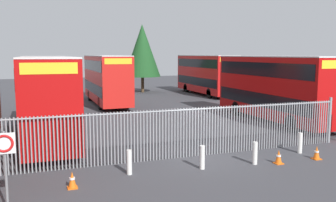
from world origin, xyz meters
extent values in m
plane|color=#3D3D42|center=(0.00, 8.00, 0.00)|extent=(100.00, 100.00, 0.00)
cylinder|color=gray|center=(-7.98, 0.00, 1.10)|extent=(0.06, 0.06, 2.20)
cylinder|color=gray|center=(-7.84, 0.00, 1.10)|extent=(0.06, 0.06, 2.20)
cylinder|color=gray|center=(-7.70, 0.00, 1.10)|extent=(0.06, 0.06, 2.20)
cylinder|color=gray|center=(-7.56, 0.00, 1.10)|extent=(0.06, 0.06, 2.20)
cylinder|color=gray|center=(-7.42, 0.00, 1.10)|extent=(0.06, 0.06, 2.20)
cylinder|color=gray|center=(-7.28, 0.00, 1.10)|extent=(0.06, 0.06, 2.20)
cylinder|color=gray|center=(-7.14, 0.00, 1.10)|extent=(0.06, 0.06, 2.20)
cylinder|color=gray|center=(-7.00, 0.00, 1.10)|extent=(0.06, 0.06, 2.20)
cylinder|color=gray|center=(-6.86, 0.00, 1.10)|extent=(0.06, 0.06, 2.20)
cylinder|color=gray|center=(-6.72, 0.00, 1.10)|extent=(0.06, 0.06, 2.20)
cylinder|color=gray|center=(-6.58, 0.00, 1.10)|extent=(0.06, 0.06, 2.20)
cylinder|color=gray|center=(-6.44, 0.00, 1.10)|extent=(0.06, 0.06, 2.20)
cylinder|color=gray|center=(-6.30, 0.00, 1.10)|extent=(0.06, 0.06, 2.20)
cylinder|color=gray|center=(-6.16, 0.00, 1.10)|extent=(0.06, 0.06, 2.20)
cylinder|color=gray|center=(-6.02, 0.00, 1.10)|extent=(0.06, 0.06, 2.20)
cylinder|color=gray|center=(-5.88, 0.00, 1.10)|extent=(0.06, 0.06, 2.20)
cylinder|color=gray|center=(-5.74, 0.00, 1.10)|extent=(0.06, 0.06, 2.20)
cylinder|color=gray|center=(-5.60, 0.00, 1.10)|extent=(0.06, 0.06, 2.20)
cylinder|color=gray|center=(-5.46, 0.00, 1.10)|extent=(0.06, 0.06, 2.20)
cylinder|color=gray|center=(-5.32, 0.00, 1.10)|extent=(0.06, 0.06, 2.20)
cylinder|color=gray|center=(-5.18, 0.00, 1.10)|extent=(0.06, 0.06, 2.20)
cylinder|color=gray|center=(-5.04, 0.00, 1.10)|extent=(0.06, 0.06, 2.20)
cylinder|color=gray|center=(-4.90, 0.00, 1.10)|extent=(0.06, 0.06, 2.20)
cylinder|color=gray|center=(-4.76, 0.00, 1.10)|extent=(0.06, 0.06, 2.20)
cylinder|color=gray|center=(-4.62, 0.00, 1.10)|extent=(0.06, 0.06, 2.20)
cylinder|color=gray|center=(-4.48, 0.00, 1.10)|extent=(0.06, 0.06, 2.20)
cylinder|color=gray|center=(-4.34, 0.00, 1.10)|extent=(0.06, 0.06, 2.20)
cylinder|color=gray|center=(-4.20, 0.00, 1.10)|extent=(0.06, 0.06, 2.20)
cylinder|color=gray|center=(-4.06, 0.00, 1.10)|extent=(0.06, 0.06, 2.20)
cylinder|color=gray|center=(-3.92, 0.00, 1.10)|extent=(0.06, 0.06, 2.20)
cylinder|color=gray|center=(-3.78, 0.00, 1.10)|extent=(0.06, 0.06, 2.20)
cylinder|color=gray|center=(-3.64, 0.00, 1.10)|extent=(0.06, 0.06, 2.20)
cylinder|color=gray|center=(-3.50, 0.00, 1.10)|extent=(0.06, 0.06, 2.20)
cylinder|color=gray|center=(-3.36, 0.00, 1.10)|extent=(0.06, 0.06, 2.20)
cylinder|color=gray|center=(-3.22, 0.00, 1.10)|extent=(0.06, 0.06, 2.20)
cylinder|color=gray|center=(-3.08, 0.00, 1.10)|extent=(0.06, 0.06, 2.20)
cylinder|color=gray|center=(-2.94, 0.00, 1.10)|extent=(0.06, 0.06, 2.20)
cylinder|color=gray|center=(-2.80, 0.00, 1.10)|extent=(0.06, 0.06, 2.20)
cylinder|color=gray|center=(-2.66, 0.00, 1.10)|extent=(0.06, 0.06, 2.20)
cylinder|color=gray|center=(-2.52, 0.00, 1.10)|extent=(0.06, 0.06, 2.20)
cylinder|color=gray|center=(-2.38, 0.00, 1.10)|extent=(0.06, 0.06, 2.20)
cylinder|color=gray|center=(-2.24, 0.00, 1.10)|extent=(0.06, 0.06, 2.20)
cylinder|color=gray|center=(-2.10, 0.00, 1.10)|extent=(0.06, 0.06, 2.20)
cylinder|color=gray|center=(-1.96, 0.00, 1.10)|extent=(0.06, 0.06, 2.20)
cylinder|color=gray|center=(-1.82, 0.00, 1.10)|extent=(0.06, 0.06, 2.20)
cylinder|color=gray|center=(-1.68, 0.00, 1.10)|extent=(0.06, 0.06, 2.20)
cylinder|color=gray|center=(-1.55, 0.00, 1.10)|extent=(0.06, 0.06, 2.20)
cylinder|color=gray|center=(-1.41, 0.00, 1.10)|extent=(0.06, 0.06, 2.20)
cylinder|color=gray|center=(-1.27, 0.00, 1.10)|extent=(0.06, 0.06, 2.20)
cylinder|color=gray|center=(-1.13, 0.00, 1.10)|extent=(0.06, 0.06, 2.20)
cylinder|color=gray|center=(-0.99, 0.00, 1.10)|extent=(0.06, 0.06, 2.20)
cylinder|color=gray|center=(-0.85, 0.00, 1.10)|extent=(0.06, 0.06, 2.20)
cylinder|color=gray|center=(-0.71, 0.00, 1.10)|extent=(0.06, 0.06, 2.20)
cylinder|color=gray|center=(-0.57, 0.00, 1.10)|extent=(0.06, 0.06, 2.20)
cylinder|color=gray|center=(-0.43, 0.00, 1.10)|extent=(0.06, 0.06, 2.20)
cylinder|color=gray|center=(-0.29, 0.00, 1.10)|extent=(0.06, 0.06, 2.20)
cylinder|color=gray|center=(-0.15, 0.00, 1.10)|extent=(0.06, 0.06, 2.20)
cylinder|color=gray|center=(-0.01, 0.00, 1.10)|extent=(0.06, 0.06, 2.20)
cylinder|color=gray|center=(0.13, 0.00, 1.10)|extent=(0.06, 0.06, 2.20)
cylinder|color=gray|center=(0.27, 0.00, 1.10)|extent=(0.06, 0.06, 2.20)
cylinder|color=gray|center=(0.41, 0.00, 1.10)|extent=(0.06, 0.06, 2.20)
cylinder|color=gray|center=(0.55, 0.00, 1.10)|extent=(0.06, 0.06, 2.20)
cylinder|color=gray|center=(0.69, 0.00, 1.10)|extent=(0.06, 0.06, 2.20)
cylinder|color=gray|center=(0.83, 0.00, 1.10)|extent=(0.06, 0.06, 2.20)
cylinder|color=gray|center=(0.97, 0.00, 1.10)|extent=(0.06, 0.06, 2.20)
cylinder|color=gray|center=(1.11, 0.00, 1.10)|extent=(0.06, 0.06, 2.20)
cylinder|color=gray|center=(1.25, 0.00, 1.10)|extent=(0.06, 0.06, 2.20)
cylinder|color=gray|center=(1.39, 0.00, 1.10)|extent=(0.06, 0.06, 2.20)
cylinder|color=gray|center=(1.53, 0.00, 1.10)|extent=(0.06, 0.06, 2.20)
cylinder|color=gray|center=(1.67, 0.00, 1.10)|extent=(0.06, 0.06, 2.20)
cylinder|color=gray|center=(1.81, 0.00, 1.10)|extent=(0.06, 0.06, 2.20)
cylinder|color=gray|center=(1.95, 0.00, 1.10)|extent=(0.06, 0.06, 2.20)
cylinder|color=gray|center=(2.09, 0.00, 1.10)|extent=(0.06, 0.06, 2.20)
cylinder|color=gray|center=(2.23, 0.00, 1.10)|extent=(0.06, 0.06, 2.20)
cylinder|color=gray|center=(2.37, 0.00, 1.10)|extent=(0.06, 0.06, 2.20)
cylinder|color=gray|center=(2.51, 0.00, 1.10)|extent=(0.06, 0.06, 2.20)
cylinder|color=gray|center=(2.65, 0.00, 1.10)|extent=(0.06, 0.06, 2.20)
cylinder|color=gray|center=(2.79, 0.00, 1.10)|extent=(0.06, 0.06, 2.20)
cylinder|color=gray|center=(2.93, 0.00, 1.10)|extent=(0.06, 0.06, 2.20)
cylinder|color=gray|center=(3.07, 0.00, 1.10)|extent=(0.06, 0.06, 2.20)
cylinder|color=gray|center=(3.21, 0.00, 1.10)|extent=(0.06, 0.06, 2.20)
cylinder|color=gray|center=(3.35, 0.00, 1.10)|extent=(0.06, 0.06, 2.20)
cylinder|color=gray|center=(3.49, 0.00, 1.10)|extent=(0.06, 0.06, 2.20)
cylinder|color=gray|center=(3.63, 0.00, 1.10)|extent=(0.06, 0.06, 2.20)
cylinder|color=gray|center=(3.77, 0.00, 1.10)|extent=(0.06, 0.06, 2.20)
cylinder|color=gray|center=(3.91, 0.00, 1.10)|extent=(0.06, 0.06, 2.20)
cylinder|color=gray|center=(4.05, 0.00, 1.10)|extent=(0.06, 0.06, 2.20)
cylinder|color=gray|center=(4.19, 0.00, 1.10)|extent=(0.06, 0.06, 2.20)
cylinder|color=gray|center=(4.33, 0.00, 1.10)|extent=(0.06, 0.06, 2.20)
cylinder|color=gray|center=(4.47, 0.00, 1.10)|extent=(0.06, 0.06, 2.20)
cylinder|color=gray|center=(4.61, 0.00, 1.10)|extent=(0.06, 0.06, 2.20)
cylinder|color=gray|center=(4.75, 0.00, 1.10)|extent=(0.06, 0.06, 2.20)
cylinder|color=gray|center=(4.89, 0.00, 1.10)|extent=(0.06, 0.06, 2.20)
cylinder|color=gray|center=(5.03, 0.00, 1.10)|extent=(0.06, 0.06, 2.20)
cylinder|color=gray|center=(5.17, 0.00, 1.10)|extent=(0.06, 0.06, 2.20)
cylinder|color=gray|center=(5.31, 0.00, 1.10)|extent=(0.06, 0.06, 2.20)
cylinder|color=gray|center=(5.45, 0.00, 1.10)|extent=(0.06, 0.06, 2.20)
cylinder|color=gray|center=(5.59, 0.00, 1.10)|extent=(0.06, 0.06, 2.20)
cylinder|color=gray|center=(5.73, 0.00, 1.10)|extent=(0.06, 0.06, 2.20)
cylinder|color=gray|center=(5.87, 0.00, 1.10)|extent=(0.06, 0.06, 2.20)
cylinder|color=gray|center=(6.01, 0.00, 1.10)|extent=(0.06, 0.06, 2.20)
cylinder|color=gray|center=(6.15, 0.00, 1.10)|extent=(0.06, 0.06, 2.20)
cylinder|color=gray|center=(6.29, 0.00, 1.10)|extent=(0.06, 0.06, 2.20)
cylinder|color=gray|center=(6.43, 0.00, 1.10)|extent=(0.06, 0.06, 2.20)
cylinder|color=gray|center=(6.57, 0.00, 1.10)|extent=(0.06, 0.06, 2.20)
cylinder|color=gray|center=(6.70, 0.00, 1.10)|extent=(0.06, 0.06, 2.20)
cylinder|color=gray|center=(6.84, 0.00, 1.10)|extent=(0.06, 0.06, 2.20)
cylinder|color=gray|center=(6.98, 0.00, 1.10)|extent=(0.06, 0.06, 2.20)
cylinder|color=gray|center=(7.12, 0.00, 1.10)|extent=(0.06, 0.06, 2.20)
cylinder|color=gray|center=(7.26, 0.00, 1.10)|extent=(0.06, 0.06, 2.20)
cylinder|color=gray|center=(7.40, 0.00, 1.10)|extent=(0.06, 0.06, 2.20)
cylinder|color=gray|center=(-0.50, 0.00, 2.12)|extent=(15.80, 0.07, 0.07)
cylinder|color=gray|center=(7.40, 0.00, 1.18)|extent=(0.14, 0.14, 2.35)
cube|color=#B70C0C|center=(8.40, 6.08, 2.35)|extent=(2.50, 10.80, 4.00)
cube|color=black|center=(8.40, 6.08, 1.55)|extent=(2.54, 10.37, 0.90)
cube|color=black|center=(8.40, 6.08, 3.55)|extent=(2.54, 10.37, 0.90)
cube|color=silver|center=(8.40, 6.08, 4.38)|extent=(2.50, 10.80, 0.08)
cylinder|color=black|center=(7.30, 2.73, 0.52)|extent=(0.30, 1.04, 1.04)
cylinder|color=black|center=(9.50, 2.73, 0.52)|extent=(0.30, 1.04, 1.04)
cylinder|color=black|center=(7.30, 9.05, 0.52)|extent=(0.30, 1.04, 1.04)
cylinder|color=black|center=(9.50, 9.05, 0.52)|extent=(0.30, 1.04, 1.04)
cube|color=#B70C0C|center=(-6.22, 5.54, 2.35)|extent=(2.50, 10.80, 4.00)
cube|color=black|center=(-6.22, 5.54, 1.55)|extent=(2.54, 10.37, 0.90)
cube|color=black|center=(-6.22, 5.54, 3.55)|extent=(2.54, 10.37, 0.90)
cube|color=yellow|center=(-6.22, 0.19, 4.00)|extent=(2.12, 0.12, 0.44)
cube|color=silver|center=(-6.22, 5.54, 4.38)|extent=(2.50, 10.80, 0.08)
cylinder|color=black|center=(-7.32, 2.20, 0.52)|extent=(0.30, 1.04, 1.04)
cylinder|color=black|center=(-5.12, 2.20, 0.52)|extent=(0.30, 1.04, 1.04)
cylinder|color=black|center=(-7.32, 8.51, 0.52)|extent=(0.30, 1.04, 1.04)
cylinder|color=black|center=(-5.12, 8.51, 0.52)|extent=(0.30, 1.04, 1.04)
cube|color=red|center=(-0.78, 18.45, 2.35)|extent=(2.50, 10.80, 4.00)
cube|color=black|center=(-0.78, 18.45, 1.55)|extent=(2.54, 10.37, 0.90)
cube|color=black|center=(-0.78, 18.45, 3.55)|extent=(2.54, 10.37, 0.90)
cube|color=yellow|center=(-0.78, 13.10, 4.00)|extent=(2.12, 0.12, 0.44)
cube|color=silver|center=(-0.78, 18.45, 4.38)|extent=(2.50, 10.80, 0.08)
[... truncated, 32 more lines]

